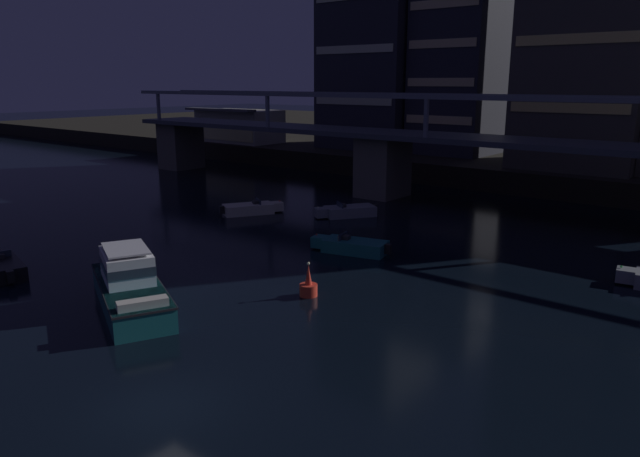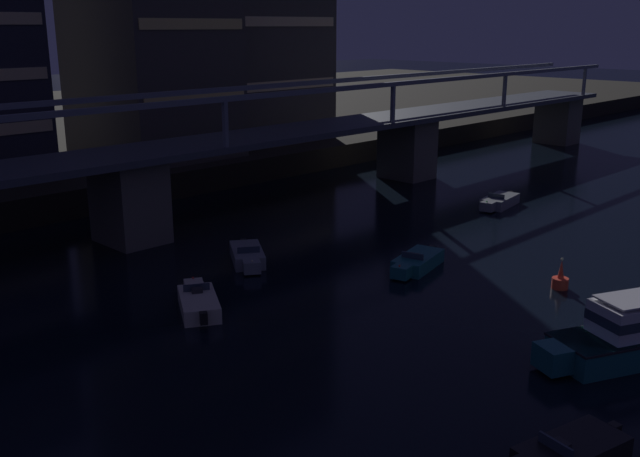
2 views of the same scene
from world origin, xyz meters
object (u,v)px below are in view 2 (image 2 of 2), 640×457
river_bridge (293,151)px  cabin_cruiser_near_left (635,335)px  speedboat_near_center (567,455)px  speedboat_mid_right (248,256)px  speedboat_mid_center (417,262)px  speedboat_far_left (499,201)px  speedboat_mid_left (198,302)px  channel_buoy (560,280)px

river_bridge → cabin_cruiser_near_left: bearing=-105.9°
cabin_cruiser_near_left → speedboat_near_center: size_ratio=1.76×
river_bridge → speedboat_mid_right: (-12.18, -8.92, -3.87)m
cabin_cruiser_near_left → speedboat_mid_center: (2.89, 13.95, -0.64)m
speedboat_mid_center → speedboat_far_left: size_ratio=0.99×
speedboat_mid_left → speedboat_mid_right: same height
speedboat_mid_right → channel_buoy: (9.15, -15.67, 0.06)m
river_bridge → speedboat_mid_left: (-18.83, -13.02, -3.87)m
cabin_cruiser_near_left → speedboat_mid_left: 20.52m
cabin_cruiser_near_left → channel_buoy: (5.77, 6.32, -0.57)m
river_bridge → channel_buoy: bearing=-97.0°
speedboat_far_left → speedboat_mid_center: bearing=-164.4°
cabin_cruiser_near_left → speedboat_near_center: bearing=-169.6°
channel_buoy → speedboat_mid_right: bearing=120.3°
speedboat_mid_center → channel_buoy: size_ratio=2.95×
speedboat_far_left → river_bridge: bearing=131.8°
cabin_cruiser_near_left → speedboat_near_center: 9.81m
speedboat_mid_left → speedboat_mid_right: size_ratio=1.02×
speedboat_far_left → cabin_cruiser_near_left: bearing=-136.6°
speedboat_mid_right → speedboat_far_left: (23.12, -3.34, 0.00)m
speedboat_near_center → speedboat_mid_left: (-0.41, 19.65, 0.00)m
speedboat_mid_center → speedboat_far_left: same height
speedboat_mid_left → speedboat_mid_center: size_ratio=0.94×
speedboat_mid_left → speedboat_near_center: bearing=-88.8°
river_bridge → speedboat_mid_right: river_bridge is taller
speedboat_near_center → channel_buoy: (15.40, 8.08, 0.06)m
speedboat_mid_left → channel_buoy: (15.81, -11.56, 0.06)m
speedboat_mid_right → cabin_cruiser_near_left: bearing=-81.3°
speedboat_near_center → speedboat_far_left: 35.76m
speedboat_near_center → speedboat_far_left: same height
speedboat_mid_left → speedboat_far_left: (29.78, 0.76, 0.00)m
speedboat_mid_right → speedboat_near_center: bearing=-104.7°
speedboat_far_left → channel_buoy: (-13.97, -12.33, 0.06)m
speedboat_mid_left → speedboat_mid_center: bearing=-16.9°
river_bridge → speedboat_mid_center: bearing=-109.2°
speedboat_mid_right → speedboat_mid_left: bearing=-148.3°
cabin_cruiser_near_left → speedboat_far_left: 27.16m
cabin_cruiser_near_left → speedboat_mid_right: size_ratio=1.91×
speedboat_mid_left → river_bridge: bearing=34.7°
speedboat_mid_left → speedboat_far_left: same height
river_bridge → channel_buoy: (-3.02, -24.59, -3.81)m
speedboat_far_left → channel_buoy: 18.63m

